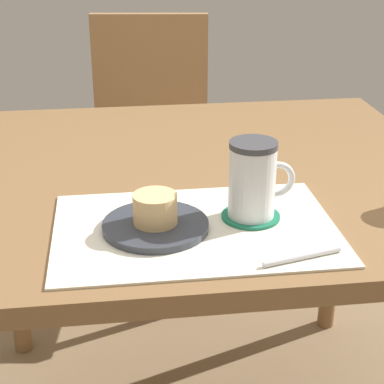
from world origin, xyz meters
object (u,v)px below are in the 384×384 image
wooden_chair (150,140)px  coffee_mug (253,179)px  pastry_plate (156,226)px  pastry (155,209)px  dining_table (198,203)px

wooden_chair → coffee_mug: (0.10, -1.07, 0.31)m
pastry_plate → pastry: bearing=0.0°
pastry_plate → coffee_mug: bearing=7.3°
dining_table → pastry: 0.30m
pastry_plate → pastry: 0.03m
coffee_mug → pastry_plate: bearing=-172.7°
dining_table → wooden_chair: (-0.04, 0.83, -0.15)m
pastry_plate → coffee_mug: coffee_mug is taller
wooden_chair → dining_table: bearing=100.2°
wooden_chair → pastry_plate: bearing=93.9°
dining_table → pastry_plate: 0.29m
dining_table → pastry_plate: bearing=-112.2°
dining_table → coffee_mug: size_ratio=7.89×
pastry → coffee_mug: bearing=7.3°
dining_table → pastry: pastry is taller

